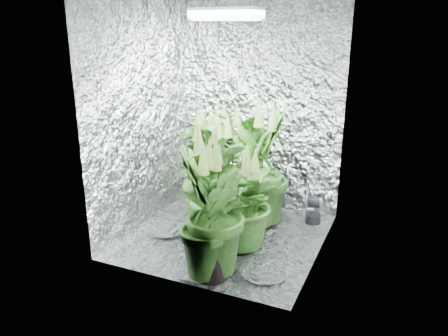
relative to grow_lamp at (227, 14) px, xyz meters
name	(u,v)px	position (x,y,z in m)	size (l,w,h in m)	color
ground	(226,236)	(0.00, 0.00, -1.83)	(1.60, 1.60, 0.00)	silver
walls	(226,123)	(0.00, 0.00, -0.83)	(1.62, 1.62, 2.00)	silver
grow_lamp	(227,14)	(0.00, 0.00, 0.00)	(0.50, 0.30, 0.22)	gray
plant_a	(228,158)	(-0.24, 0.59, -1.31)	(1.08, 1.08, 1.08)	black
plant_b	(210,168)	(-0.33, 0.36, -1.35)	(0.63, 0.63, 1.05)	black
plant_c	(260,168)	(0.18, 0.35, -1.28)	(0.73, 0.73, 1.18)	black
plant_d	(212,175)	(-0.20, 0.13, -1.34)	(0.76, 0.76, 1.06)	black
plant_e	(238,202)	(0.18, -0.17, -1.41)	(0.96, 0.96, 0.88)	black
plant_f	(212,201)	(0.07, -0.44, -1.32)	(0.73, 0.73, 1.10)	black
plant_g	(211,215)	(0.16, -0.64, -1.34)	(0.60, 0.60, 1.05)	black
circulation_fan	(310,207)	(0.60, 0.57, -1.67)	(0.17, 0.31, 0.36)	black
plant_label	(216,243)	(0.21, -0.67, -1.53)	(0.06, 0.01, 0.09)	white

